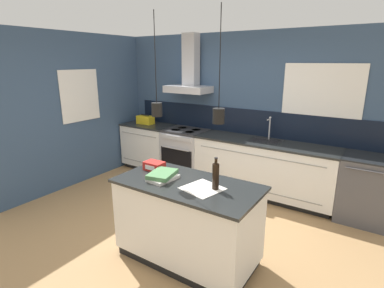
# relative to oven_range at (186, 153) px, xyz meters

# --- Properties ---
(ground_plane) EXTENTS (16.00, 16.00, 0.00)m
(ground_plane) POSITION_rel_oven_range_xyz_m (0.96, -1.69, -0.46)
(ground_plane) COLOR #A87F51
(ground_plane) RESTS_ON ground
(wall_back) EXTENTS (5.60, 2.50, 2.60)m
(wall_back) POSITION_rel_oven_range_xyz_m (0.90, 0.31, 0.90)
(wall_back) COLOR #354C6B
(wall_back) RESTS_ON ground_plane
(wall_left) EXTENTS (0.08, 3.80, 2.60)m
(wall_left) POSITION_rel_oven_range_xyz_m (-1.47, -0.99, 0.85)
(wall_left) COLOR #354C6B
(wall_left) RESTS_ON ground_plane
(counter_run_left) EXTENTS (1.04, 0.64, 0.91)m
(counter_run_left) POSITION_rel_oven_range_xyz_m (-0.90, 0.01, 0.01)
(counter_run_left) COLOR black
(counter_run_left) RESTS_ON ground_plane
(counter_run_sink) EXTENTS (2.26, 0.64, 1.28)m
(counter_run_sink) POSITION_rel_oven_range_xyz_m (1.51, 0.01, 0.01)
(counter_run_sink) COLOR black
(counter_run_sink) RESTS_ON ground_plane
(oven_range) EXTENTS (0.77, 0.66, 0.91)m
(oven_range) POSITION_rel_oven_range_xyz_m (0.00, 0.00, 0.00)
(oven_range) COLOR #B5B5BA
(oven_range) RESTS_ON ground_plane
(dishwasher) EXTENTS (0.63, 0.65, 0.91)m
(dishwasher) POSITION_rel_oven_range_xyz_m (2.94, 0.00, 0.00)
(dishwasher) COLOR #4C4C51
(dishwasher) RESTS_ON ground_plane
(kitchen_island) EXTENTS (1.53, 0.78, 0.91)m
(kitchen_island) POSITION_rel_oven_range_xyz_m (1.42, -2.03, 0.00)
(kitchen_island) COLOR black
(kitchen_island) RESTS_ON ground_plane
(bottle_on_island) EXTENTS (0.07, 0.07, 0.33)m
(bottle_on_island) POSITION_rel_oven_range_xyz_m (1.74, -2.02, 0.60)
(bottle_on_island) COLOR black
(bottle_on_island) RESTS_ON kitchen_island
(book_stack) EXTENTS (0.30, 0.36, 0.08)m
(book_stack) POSITION_rel_oven_range_xyz_m (1.14, -2.10, 0.49)
(book_stack) COLOR silver
(book_stack) RESTS_ON kitchen_island
(red_supply_box) EXTENTS (0.23, 0.16, 0.10)m
(red_supply_box) POSITION_rel_oven_range_xyz_m (0.88, -1.93, 0.50)
(red_supply_box) COLOR red
(red_supply_box) RESTS_ON kitchen_island
(paper_pile) EXTENTS (0.43, 0.42, 0.01)m
(paper_pile) POSITION_rel_oven_range_xyz_m (1.62, -2.07, 0.46)
(paper_pile) COLOR silver
(paper_pile) RESTS_ON kitchen_island
(yellow_toolbox) EXTENTS (0.34, 0.18, 0.19)m
(yellow_toolbox) POSITION_rel_oven_range_xyz_m (-0.98, 0.00, 0.54)
(yellow_toolbox) COLOR gold
(yellow_toolbox) RESTS_ON counter_run_left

